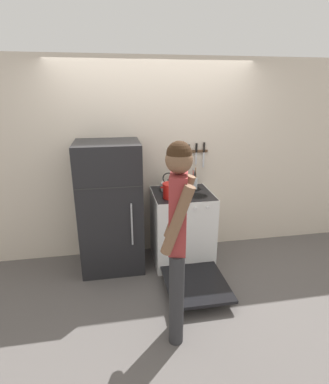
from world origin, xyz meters
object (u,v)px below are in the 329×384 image
Objects in this scene: refrigerator at (111,207)px; utensil_jar at (194,183)px; stove_range at (182,229)px; dutch_oven_pot at (172,190)px; tea_kettle at (168,185)px; person at (178,234)px.

refrigerator is 5.57× the size of utensil_jar.
stove_range is 5.06× the size of utensil_jar.
refrigerator is at bearing -173.63° from utensil_jar.
stove_range is 5.57× the size of dutch_oven_pot.
tea_kettle is 0.34m from utensil_jar.
refrigerator is at bearing 167.18° from dutch_oven_pot.
tea_kettle is 1.42m from person.
utensil_jar reaches higher than dutch_oven_pot.
tea_kettle is 0.13× the size of person.
tea_kettle is at bearing 8.74° from refrigerator.
person is (0.55, -1.29, 0.23)m from refrigerator.
tea_kettle is (0.74, 0.11, 0.21)m from refrigerator.
refrigerator reaches higher than tea_kettle.
dutch_oven_pot is (0.72, -0.16, 0.23)m from refrigerator.
refrigerator reaches higher than dutch_oven_pot.
person is at bearing -66.83° from refrigerator.
utensil_jar is at bearing 1.11° from tea_kettle.
person is (-0.17, -1.12, 0.00)m from dutch_oven_pot.
dutch_oven_pot is at bearing 6.26° from person.
stove_range is 0.61m from utensil_jar.
tea_kettle is at bearing 87.33° from dutch_oven_pot.
person is (-0.52, -1.41, 0.01)m from utensil_jar.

